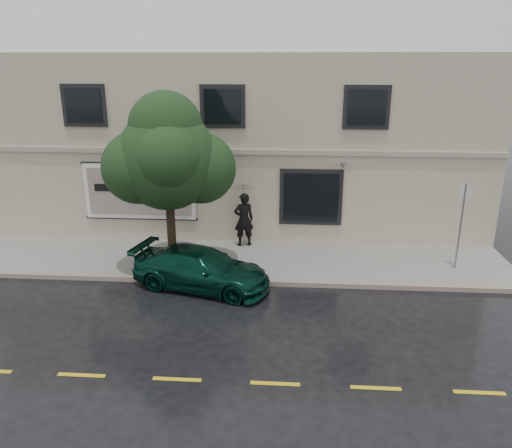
# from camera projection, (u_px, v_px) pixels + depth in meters

# --- Properties ---
(ground) EXTENTS (90.00, 90.00, 0.00)m
(ground) POSITION_uv_depth(u_px,v_px,m) (204.00, 306.00, 14.48)
(ground) COLOR black
(ground) RESTS_ON ground
(sidewalk) EXTENTS (20.00, 3.50, 0.15)m
(sidewalk) POSITION_uv_depth(u_px,v_px,m) (219.00, 260.00, 17.53)
(sidewalk) COLOR #9D9C95
(sidewalk) RESTS_ON ground
(curb) EXTENTS (20.00, 0.18, 0.16)m
(curb) POSITION_uv_depth(u_px,v_px,m) (212.00, 281.00, 15.87)
(curb) COLOR gray
(curb) RESTS_ON ground
(road_marking) EXTENTS (19.00, 0.12, 0.01)m
(road_marking) POSITION_uv_depth(u_px,v_px,m) (177.00, 379.00, 11.17)
(road_marking) COLOR gold
(road_marking) RESTS_ON ground
(building) EXTENTS (20.00, 8.12, 7.00)m
(building) POSITION_uv_depth(u_px,v_px,m) (236.00, 137.00, 21.86)
(building) COLOR #BDB098
(building) RESTS_ON ground
(billboard) EXTENTS (4.30, 0.16, 2.20)m
(billboard) POSITION_uv_depth(u_px,v_px,m) (140.00, 192.00, 18.68)
(billboard) COLOR white
(billboard) RESTS_ON ground
(car) EXTENTS (4.65, 2.95, 1.25)m
(car) POSITION_uv_depth(u_px,v_px,m) (201.00, 269.00, 15.43)
(car) COLOR #083024
(car) RESTS_ON ground
(pedestrian) EXTENTS (0.85, 0.69, 2.02)m
(pedestrian) POSITION_uv_depth(u_px,v_px,m) (244.00, 219.00, 18.37)
(pedestrian) COLOR black
(pedestrian) RESTS_ON sidewalk
(umbrella) EXTENTS (1.12, 1.12, 0.67)m
(umbrella) POSITION_uv_depth(u_px,v_px,m) (243.00, 184.00, 17.94)
(umbrella) COLOR black
(umbrella) RESTS_ON pedestrian
(street_tree) EXTENTS (3.15, 3.15, 5.25)m
(street_tree) POSITION_uv_depth(u_px,v_px,m) (167.00, 160.00, 15.46)
(street_tree) COLOR #322116
(street_tree) RESTS_ON sidewalk
(fire_hydrant) EXTENTS (0.34, 0.32, 0.82)m
(fire_hydrant) POSITION_uv_depth(u_px,v_px,m) (167.00, 262.00, 16.10)
(fire_hydrant) COLOR white
(fire_hydrant) RESTS_ON sidewalk
(sign_pole) EXTENTS (0.34, 0.16, 2.91)m
(sign_pole) POSITION_uv_depth(u_px,v_px,m) (461.00, 219.00, 16.12)
(sign_pole) COLOR gray
(sign_pole) RESTS_ON sidewalk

